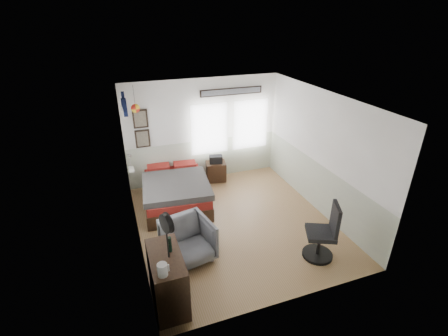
{
  "coord_description": "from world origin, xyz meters",
  "views": [
    {
      "loc": [
        -2.18,
        -5.4,
        4.14
      ],
      "look_at": [
        -0.1,
        0.4,
        1.15
      ],
      "focal_mm": 26.0,
      "sensor_mm": 36.0,
      "label": 1
    }
  ],
  "objects_px": {
    "nightstand": "(216,171)",
    "armchair": "(188,241)",
    "dresser": "(168,279)",
    "task_chair": "(324,236)",
    "bed": "(176,191)"
  },
  "relations": [
    {
      "from": "nightstand",
      "to": "armchair",
      "type": "bearing_deg",
      "value": -107.0
    },
    {
      "from": "dresser",
      "to": "armchair",
      "type": "height_order",
      "value": "dresser"
    },
    {
      "from": "bed",
      "to": "armchair",
      "type": "xyz_separation_m",
      "value": [
        -0.2,
        -1.96,
        0.07
      ]
    },
    {
      "from": "bed",
      "to": "armchair",
      "type": "distance_m",
      "value": 1.97
    },
    {
      "from": "armchair",
      "to": "task_chair",
      "type": "distance_m",
      "value": 2.47
    },
    {
      "from": "nightstand",
      "to": "task_chair",
      "type": "height_order",
      "value": "task_chair"
    },
    {
      "from": "armchair",
      "to": "task_chair",
      "type": "height_order",
      "value": "task_chair"
    },
    {
      "from": "dresser",
      "to": "nightstand",
      "type": "relative_size",
      "value": 1.95
    },
    {
      "from": "armchair",
      "to": "task_chair",
      "type": "relative_size",
      "value": 0.76
    },
    {
      "from": "dresser",
      "to": "armchair",
      "type": "distance_m",
      "value": 1.02
    },
    {
      "from": "armchair",
      "to": "task_chair",
      "type": "xyz_separation_m",
      "value": [
        2.34,
        -0.79,
        0.07
      ]
    },
    {
      "from": "bed",
      "to": "task_chair",
      "type": "height_order",
      "value": "task_chair"
    },
    {
      "from": "dresser",
      "to": "nightstand",
      "type": "distance_m",
      "value": 4.14
    },
    {
      "from": "nightstand",
      "to": "task_chair",
      "type": "distance_m",
      "value": 3.67
    },
    {
      "from": "bed",
      "to": "armchair",
      "type": "relative_size",
      "value": 2.53
    }
  ]
}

